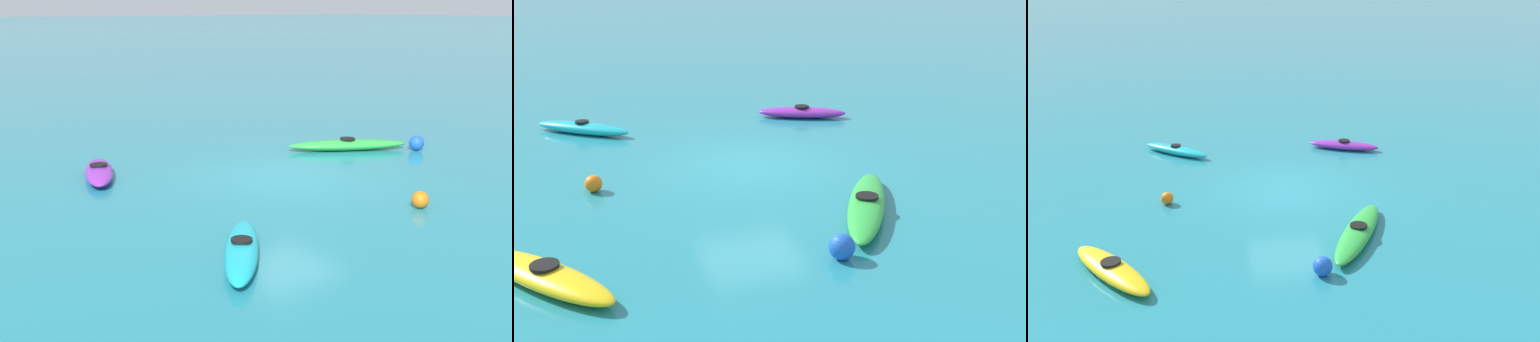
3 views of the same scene
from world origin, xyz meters
TOP-DOWN VIEW (x-y plane):
  - ground_plane at (0.00, 0.00)m, footprint 600.00×600.00m
  - kayak_purple at (3.74, -2.77)m, footprint 1.66×2.72m
  - kayak_green at (-3.51, -1.29)m, footprint 3.44×2.38m
  - kayak_cyan at (4.04, 3.67)m, footprint 2.27×2.67m
  - kayak_yellow at (-4.50, 4.63)m, footprint 2.72×2.35m
  - buoy_orange at (-0.66, 3.68)m, footprint 0.37×0.37m
  - buoy_blue at (-5.13, -0.02)m, footprint 0.45×0.45m

SIDE VIEW (x-z plane):
  - ground_plane at x=0.00m, z-range 0.00..0.00m
  - kayak_green at x=-3.51m, z-range -0.02..0.35m
  - kayak_cyan at x=4.04m, z-range -0.02..0.35m
  - kayak_yellow at x=-4.50m, z-range -0.02..0.35m
  - kayak_purple at x=3.74m, z-range -0.02..0.35m
  - buoy_orange at x=-0.66m, z-range 0.00..0.37m
  - buoy_blue at x=-5.13m, z-range 0.00..0.45m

